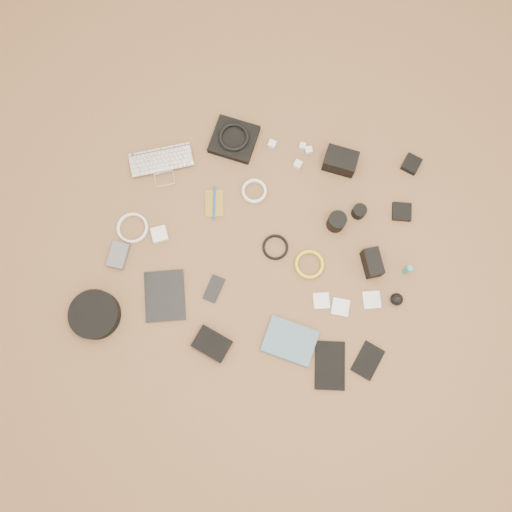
# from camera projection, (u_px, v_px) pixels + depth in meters

# --- Properties ---
(room_shell) EXTENTS (4.04, 4.04, 2.58)m
(room_shell) POSITION_uv_depth(u_px,v_px,m) (257.00, 105.00, 0.95)
(room_shell) COLOR brown
(room_shell) RESTS_ON ground
(laptop) EXTENTS (0.33, 0.28, 0.02)m
(laptop) POSITION_uv_depth(u_px,v_px,m) (163.00, 169.00, 2.24)
(laptop) COLOR silver
(laptop) RESTS_ON ground
(headphone_pouch) EXTENTS (0.22, 0.21, 0.03)m
(headphone_pouch) POSITION_uv_depth(u_px,v_px,m) (234.00, 139.00, 2.26)
(headphone_pouch) COLOR black
(headphone_pouch) RESTS_ON ground
(headphones) EXTENTS (0.18, 0.18, 0.02)m
(headphones) POSITION_uv_depth(u_px,v_px,m) (234.00, 137.00, 2.23)
(headphones) COLOR black
(headphones) RESTS_ON headphone_pouch
(charger_a) EXTENTS (0.04, 0.04, 0.03)m
(charger_a) POSITION_uv_depth(u_px,v_px,m) (272.00, 144.00, 2.26)
(charger_a) COLOR silver
(charger_a) RESTS_ON ground
(charger_b) EXTENTS (0.04, 0.04, 0.03)m
(charger_b) POSITION_uv_depth(u_px,v_px,m) (309.00, 150.00, 2.25)
(charger_b) COLOR silver
(charger_b) RESTS_ON ground
(charger_c) EXTENTS (0.03, 0.03, 0.02)m
(charger_c) POSITION_uv_depth(u_px,v_px,m) (302.00, 146.00, 2.26)
(charger_c) COLOR silver
(charger_c) RESTS_ON ground
(charger_d) EXTENTS (0.04, 0.04, 0.03)m
(charger_d) POSITION_uv_depth(u_px,v_px,m) (298.00, 165.00, 2.24)
(charger_d) COLOR silver
(charger_d) RESTS_ON ground
(dslr_camera) EXTENTS (0.16, 0.12, 0.08)m
(dslr_camera) POSITION_uv_depth(u_px,v_px,m) (340.00, 161.00, 2.21)
(dslr_camera) COLOR black
(dslr_camera) RESTS_ON ground
(lens_pouch) EXTENTS (0.09, 0.10, 0.03)m
(lens_pouch) POSITION_uv_depth(u_px,v_px,m) (411.00, 164.00, 2.24)
(lens_pouch) COLOR black
(lens_pouch) RESTS_ON ground
(notebook_olive) EXTENTS (0.10, 0.14, 0.01)m
(notebook_olive) POSITION_uv_depth(u_px,v_px,m) (214.00, 203.00, 2.21)
(notebook_olive) COLOR olive
(notebook_olive) RESTS_ON ground
(pen_blue) EXTENTS (0.03, 0.16, 0.01)m
(pen_blue) POSITION_uv_depth(u_px,v_px,m) (214.00, 203.00, 2.20)
(pen_blue) COLOR #133EA1
(pen_blue) RESTS_ON notebook_olive
(cable_white_a) EXTENTS (0.14, 0.14, 0.01)m
(cable_white_a) POSITION_uv_depth(u_px,v_px,m) (254.00, 192.00, 2.22)
(cable_white_a) COLOR white
(cable_white_a) RESTS_ON ground
(lens_a) EXTENTS (0.09, 0.09, 0.08)m
(lens_a) POSITION_uv_depth(u_px,v_px,m) (336.00, 222.00, 2.15)
(lens_a) COLOR black
(lens_a) RESTS_ON ground
(lens_b) EXTENTS (0.08, 0.08, 0.06)m
(lens_b) POSITION_uv_depth(u_px,v_px,m) (359.00, 211.00, 2.18)
(lens_b) COLOR black
(lens_b) RESTS_ON ground
(card_reader) EXTENTS (0.09, 0.09, 0.02)m
(card_reader) POSITION_uv_depth(u_px,v_px,m) (402.00, 212.00, 2.19)
(card_reader) COLOR black
(card_reader) RESTS_ON ground
(power_brick) EXTENTS (0.09, 0.09, 0.03)m
(power_brick) POSITION_uv_depth(u_px,v_px,m) (160.00, 234.00, 2.17)
(power_brick) COLOR silver
(power_brick) RESTS_ON ground
(cable_white_b) EXTENTS (0.18, 0.18, 0.01)m
(cable_white_b) POSITION_uv_depth(u_px,v_px,m) (133.00, 228.00, 2.18)
(cable_white_b) COLOR white
(cable_white_b) RESTS_ON ground
(cable_black) EXTENTS (0.13, 0.13, 0.01)m
(cable_black) POSITION_uv_depth(u_px,v_px,m) (275.00, 247.00, 2.17)
(cable_black) COLOR black
(cable_black) RESTS_ON ground
(cable_yellow) EXTENTS (0.16, 0.16, 0.01)m
(cable_yellow) POSITION_uv_depth(u_px,v_px,m) (309.00, 265.00, 2.15)
(cable_yellow) COLOR yellow
(cable_yellow) RESTS_ON ground
(flash) EXTENTS (0.10, 0.13, 0.09)m
(flash) POSITION_uv_depth(u_px,v_px,m) (372.00, 263.00, 2.11)
(flash) COLOR black
(flash) RESTS_ON ground
(lens_cleaner) EXTENTS (0.03, 0.03, 0.08)m
(lens_cleaner) POSITION_uv_depth(u_px,v_px,m) (407.00, 270.00, 2.11)
(lens_cleaner) COLOR teal
(lens_cleaner) RESTS_ON ground
(battery_charger) EXTENTS (0.08, 0.12, 0.03)m
(battery_charger) POSITION_uv_depth(u_px,v_px,m) (118.00, 255.00, 2.15)
(battery_charger) COLOR #515256
(battery_charger) RESTS_ON ground
(tablet) EXTENTS (0.21, 0.25, 0.01)m
(tablet) POSITION_uv_depth(u_px,v_px,m) (165.00, 296.00, 2.12)
(tablet) COLOR black
(tablet) RESTS_ON ground
(phone) EXTENTS (0.09, 0.12, 0.01)m
(phone) POSITION_uv_depth(u_px,v_px,m) (214.00, 289.00, 2.13)
(phone) COLOR black
(phone) RESTS_ON ground
(filter_case_left) EXTENTS (0.08, 0.08, 0.01)m
(filter_case_left) POSITION_uv_depth(u_px,v_px,m) (321.00, 301.00, 2.12)
(filter_case_left) COLOR silver
(filter_case_left) RESTS_ON ground
(filter_case_mid) EXTENTS (0.08, 0.08, 0.01)m
(filter_case_mid) POSITION_uv_depth(u_px,v_px,m) (340.00, 307.00, 2.11)
(filter_case_mid) COLOR silver
(filter_case_mid) RESTS_ON ground
(filter_case_right) EXTENTS (0.09, 0.09, 0.01)m
(filter_case_right) POSITION_uv_depth(u_px,v_px,m) (372.00, 300.00, 2.12)
(filter_case_right) COLOR silver
(filter_case_right) RESTS_ON ground
(air_blower) EXTENTS (0.06, 0.06, 0.05)m
(air_blower) POSITION_uv_depth(u_px,v_px,m) (397.00, 299.00, 2.10)
(air_blower) COLOR black
(air_blower) RESTS_ON ground
(headphone_case) EXTENTS (0.23, 0.23, 0.06)m
(headphone_case) POSITION_uv_depth(u_px,v_px,m) (95.00, 315.00, 2.08)
(headphone_case) COLOR black
(headphone_case) RESTS_ON ground
(drive_case) EXTENTS (0.17, 0.15, 0.04)m
(drive_case) POSITION_uv_depth(u_px,v_px,m) (212.00, 344.00, 2.07)
(drive_case) COLOR black
(drive_case) RESTS_ON ground
(paperback) EXTENTS (0.24, 0.19, 0.02)m
(paperback) POSITION_uv_depth(u_px,v_px,m) (284.00, 359.00, 2.06)
(paperback) COLOR #476378
(paperback) RESTS_ON ground
(notebook_black_a) EXTENTS (0.14, 0.21, 0.01)m
(notebook_black_a) POSITION_uv_depth(u_px,v_px,m) (330.00, 365.00, 2.06)
(notebook_black_a) COLOR black
(notebook_black_a) RESTS_ON ground
(notebook_black_b) EXTENTS (0.14, 0.16, 0.01)m
(notebook_black_b) POSITION_uv_depth(u_px,v_px,m) (368.00, 361.00, 2.07)
(notebook_black_b) COLOR black
(notebook_black_b) RESTS_ON ground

